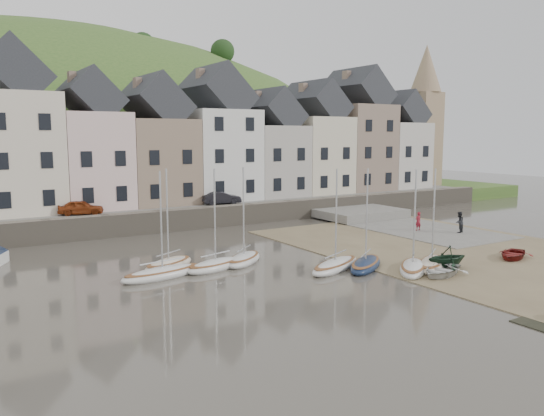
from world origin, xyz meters
TOP-DOWN VIEW (x-y plane):
  - ground at (0.00, 0.00)m, footprint 160.00×160.00m
  - quay_land at (0.00, 32.00)m, footprint 90.00×30.00m
  - quay_street at (0.00, 20.50)m, footprint 70.00×7.00m
  - seawall at (0.00, 17.00)m, footprint 70.00×1.20m
  - beach at (11.00, 0.00)m, footprint 18.00×26.00m
  - slipway at (15.00, 8.00)m, footprint 8.00×18.00m
  - hillside at (-5.00, 60.00)m, footprint 134.40×84.00m
  - townhouse_terrace at (1.76, 24.00)m, footprint 61.05×8.00m
  - church_spire at (34.55, 24.00)m, footprint 4.00×4.00m
  - sailboat_0 at (-9.22, 3.04)m, footprint 5.38×2.41m
  - sailboat_1 at (-5.82, 3.14)m, footprint 4.56×2.68m
  - sailboat_2 at (-8.14, 4.87)m, footprint 4.24×3.27m
  - sailboat_3 at (-3.59, 3.61)m, footprint 4.06×3.67m
  - sailboat_4 at (0.33, -0.74)m, footprint 5.28×3.47m
  - sailboat_5 at (2.05, -1.52)m, footprint 4.66×3.92m
  - sailboat_6 at (3.84, -3.68)m, footprint 4.39×4.10m
  - sailboat_7 at (5.55, -3.59)m, footprint 4.60×3.71m
  - rowboat_white at (4.41, -5.30)m, footprint 3.81×3.17m
  - rowboat_green at (6.05, -4.30)m, footprint 3.05×2.75m
  - rowboat_red at (11.80, -4.81)m, footprint 3.60×3.13m
  - person_red at (14.22, 5.64)m, footprint 0.58×0.39m
  - person_dark at (16.27, 3.11)m, footprint 1.00×0.88m
  - car_left at (-9.99, 19.50)m, footprint 3.81×2.54m
  - car_right at (2.79, 19.50)m, footprint 3.81×1.82m

SIDE VIEW (x-z plane):
  - hillside at x=-5.00m, z-range -59.99..24.01m
  - ground at x=0.00m, z-range 0.00..0.00m
  - beach at x=11.00m, z-range 0.00..0.06m
  - slipway at x=15.00m, z-range 0.00..0.12m
  - sailboat_0 at x=-9.22m, z-range -2.90..3.42m
  - sailboat_4 at x=0.33m, z-range -2.90..3.42m
  - sailboat_5 at x=2.05m, z-range -2.90..3.42m
  - sailboat_6 at x=3.84m, z-range -2.90..3.42m
  - sailboat_7 at x=5.55m, z-range -2.90..3.42m
  - sailboat_1 at x=-5.82m, z-range -2.90..3.42m
  - sailboat_2 at x=-8.14m, z-range -2.89..3.43m
  - sailboat_3 at x=-3.59m, z-range -2.89..3.43m
  - rowboat_red at x=11.80m, z-range 0.06..0.68m
  - rowboat_white at x=4.41m, z-range 0.06..0.74m
  - quay_land at x=0.00m, z-range 0.00..1.50m
  - rowboat_green at x=6.05m, z-range 0.06..1.47m
  - seawall at x=0.00m, z-range 0.00..1.80m
  - person_red at x=14.22m, z-range 0.12..1.69m
  - person_dark at x=16.27m, z-range 0.12..1.86m
  - quay_street at x=0.00m, z-range 1.50..1.60m
  - car_right at x=2.79m, z-range 1.60..2.80m
  - car_left at x=-9.99m, z-range 1.60..2.80m
  - townhouse_terrace at x=1.76m, z-range 0.36..14.29m
  - church_spire at x=34.55m, z-range 2.06..20.06m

